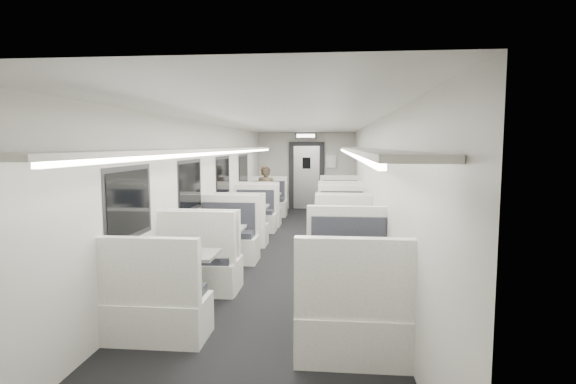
% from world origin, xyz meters
% --- Properties ---
extents(room, '(3.24, 12.24, 2.64)m').
position_xyz_m(room, '(0.00, 0.00, 1.20)').
color(room, black).
rests_on(room, ground).
extents(booth_left_a, '(1.03, 2.08, 1.11)m').
position_xyz_m(booth_left_a, '(-1.00, 3.69, 0.37)').
color(booth_left_a, white).
rests_on(booth_left_a, room).
extents(booth_left_b, '(0.99, 2.02, 1.08)m').
position_xyz_m(booth_left_b, '(-1.00, 1.45, 0.36)').
color(booth_left_b, white).
rests_on(booth_left_b, room).
extents(booth_left_c, '(1.04, 2.12, 1.13)m').
position_xyz_m(booth_left_c, '(-1.00, -1.33, 0.38)').
color(booth_left_c, white).
rests_on(booth_left_c, room).
extents(booth_left_d, '(1.02, 2.07, 1.11)m').
position_xyz_m(booth_left_d, '(-1.00, -2.92, 0.37)').
color(booth_left_d, white).
rests_on(booth_left_d, room).
extents(booth_right_a, '(1.07, 2.18, 1.17)m').
position_xyz_m(booth_right_a, '(1.00, 3.44, 0.39)').
color(booth_right_a, white).
rests_on(booth_right_a, room).
extents(booth_right_b, '(1.04, 2.10, 1.12)m').
position_xyz_m(booth_right_b, '(1.00, 0.91, 0.38)').
color(booth_right_b, white).
rests_on(booth_right_b, room).
extents(booth_right_c, '(1.04, 2.10, 1.12)m').
position_xyz_m(booth_right_c, '(1.00, -0.74, 0.38)').
color(booth_right_c, white).
rests_on(booth_right_c, room).
extents(booth_right_d, '(1.10, 2.23, 1.19)m').
position_xyz_m(booth_right_d, '(1.00, -3.10, 0.40)').
color(booth_right_d, white).
rests_on(booth_right_d, room).
extents(passenger, '(0.57, 0.39, 1.50)m').
position_xyz_m(passenger, '(-0.86, 3.06, 0.75)').
color(passenger, black).
rests_on(passenger, room).
extents(window_a, '(0.02, 1.18, 0.84)m').
position_xyz_m(window_a, '(-1.49, 3.40, 1.35)').
color(window_a, black).
rests_on(window_a, room).
extents(window_b, '(0.02, 1.18, 0.84)m').
position_xyz_m(window_b, '(-1.49, 1.20, 1.35)').
color(window_b, black).
rests_on(window_b, room).
extents(window_c, '(0.02, 1.18, 0.84)m').
position_xyz_m(window_c, '(-1.49, -1.00, 1.35)').
color(window_c, black).
rests_on(window_c, room).
extents(window_d, '(0.02, 1.18, 0.84)m').
position_xyz_m(window_d, '(-1.49, -3.20, 1.35)').
color(window_d, black).
rests_on(window_d, room).
extents(luggage_rack_left, '(0.46, 10.40, 0.09)m').
position_xyz_m(luggage_rack_left, '(-1.24, -0.30, 1.92)').
color(luggage_rack_left, white).
rests_on(luggage_rack_left, room).
extents(luggage_rack_right, '(0.46, 10.40, 0.09)m').
position_xyz_m(luggage_rack_right, '(1.24, -0.30, 1.92)').
color(luggage_rack_right, white).
rests_on(luggage_rack_right, room).
extents(vestibule_door, '(1.10, 0.13, 2.10)m').
position_xyz_m(vestibule_door, '(0.00, 5.93, 1.04)').
color(vestibule_door, black).
rests_on(vestibule_door, room).
extents(exit_sign, '(0.62, 0.12, 0.16)m').
position_xyz_m(exit_sign, '(0.00, 5.44, 2.28)').
color(exit_sign, black).
rests_on(exit_sign, room).
extents(wall_notice, '(0.32, 0.02, 0.40)m').
position_xyz_m(wall_notice, '(0.75, 5.92, 1.50)').
color(wall_notice, white).
rests_on(wall_notice, room).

